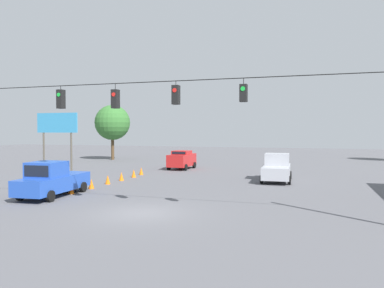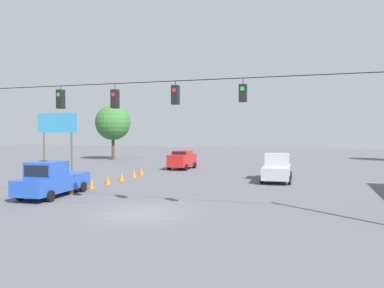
% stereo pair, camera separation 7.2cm
% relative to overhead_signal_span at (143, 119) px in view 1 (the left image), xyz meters
% --- Properties ---
extents(ground_plane, '(140.00, 140.00, 0.00)m').
position_rel_overhead_signal_span_xyz_m(ground_plane, '(-0.12, 0.41, -4.48)').
color(ground_plane, '#56565B').
extents(overhead_signal_span, '(23.44, 0.38, 7.11)m').
position_rel_overhead_signal_span_xyz_m(overhead_signal_span, '(0.00, 0.00, 0.00)').
color(overhead_signal_span, slate).
rests_on(overhead_signal_span, ground_plane).
extents(pickup_truck_silver_oncoming_far, '(2.34, 5.12, 2.12)m').
position_rel_overhead_signal_span_xyz_m(pickup_truck_silver_oncoming_far, '(-5.27, -13.09, -3.50)').
color(pickup_truck_silver_oncoming_far, '#A8AAB2').
rests_on(pickup_truck_silver_oncoming_far, ground_plane).
extents(pickup_truck_blue_parked_shoulder, '(2.43, 5.47, 2.12)m').
position_rel_overhead_signal_span_xyz_m(pickup_truck_blue_parked_shoulder, '(6.93, -2.05, -3.50)').
color(pickup_truck_blue_parked_shoulder, '#234CB2').
rests_on(pickup_truck_blue_parked_shoulder, ground_plane).
extents(sedan_red_withflow_far, '(2.11, 4.02, 1.88)m').
position_rel_overhead_signal_span_xyz_m(sedan_red_withflow_far, '(4.75, -19.33, -3.50)').
color(sedan_red_withflow_far, red).
rests_on(sedan_red_withflow_far, ground_plane).
extents(traffic_cone_nearest, '(0.38, 0.38, 0.67)m').
position_rel_overhead_signal_span_xyz_m(traffic_cone_nearest, '(6.37, -3.14, -4.15)').
color(traffic_cone_nearest, orange).
rests_on(traffic_cone_nearest, ground_plane).
extents(traffic_cone_second, '(0.38, 0.38, 0.67)m').
position_rel_overhead_signal_span_xyz_m(traffic_cone_second, '(6.36, -5.34, -4.15)').
color(traffic_cone_second, orange).
rests_on(traffic_cone_second, ground_plane).
extents(traffic_cone_third, '(0.38, 0.38, 0.67)m').
position_rel_overhead_signal_span_xyz_m(traffic_cone_third, '(6.39, -7.54, -4.15)').
color(traffic_cone_third, orange).
rests_on(traffic_cone_third, ground_plane).
extents(traffic_cone_fourth, '(0.38, 0.38, 0.67)m').
position_rel_overhead_signal_span_xyz_m(traffic_cone_fourth, '(6.36, -9.56, -4.15)').
color(traffic_cone_fourth, orange).
rests_on(traffic_cone_fourth, ground_plane).
extents(traffic_cone_fifth, '(0.38, 0.38, 0.67)m').
position_rel_overhead_signal_span_xyz_m(traffic_cone_fifth, '(6.35, -11.67, -4.15)').
color(traffic_cone_fifth, orange).
rests_on(traffic_cone_fifth, ground_plane).
extents(traffic_cone_farthest, '(0.38, 0.38, 0.67)m').
position_rel_overhead_signal_span_xyz_m(traffic_cone_farthest, '(6.54, -13.53, -4.15)').
color(traffic_cone_farthest, orange).
rests_on(traffic_cone_farthest, ground_plane).
extents(roadside_billboard, '(4.25, 0.16, 5.54)m').
position_rel_overhead_signal_span_xyz_m(roadside_billboard, '(14.26, -12.11, -0.32)').
color(roadside_billboard, '#4C473D').
rests_on(roadside_billboard, ground_plane).
extents(tree_horizon_right, '(4.69, 4.69, 7.34)m').
position_rel_overhead_signal_span_xyz_m(tree_horizon_right, '(17.62, -27.97, 0.50)').
color(tree_horizon_right, '#4C3823').
rests_on(tree_horizon_right, ground_plane).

